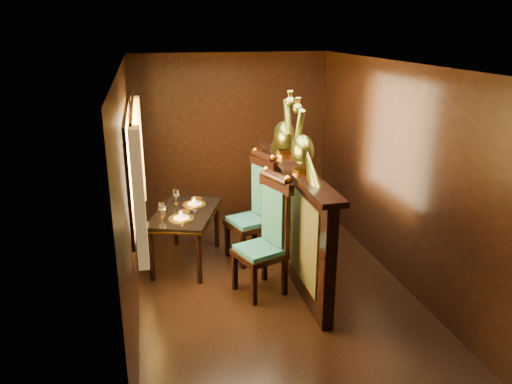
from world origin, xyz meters
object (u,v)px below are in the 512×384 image
dining_table (185,216)px  peacock_right (285,123)px  chair_right (258,203)px  peacock_left (303,137)px  chair_left (269,230)px

dining_table → peacock_right: size_ratio=1.64×
chair_right → peacock_right: bearing=-41.5°
chair_right → peacock_left: 1.34m
chair_right → peacock_left: peacock_left is taller
chair_right → peacock_left: size_ratio=1.79×
peacock_right → dining_table: bearing=172.9°
dining_table → peacock_right: (1.22, -0.15, 1.15)m
chair_left → peacock_right: 1.33m
chair_right → peacock_left: (0.30, -0.82, 1.02)m
chair_left → chair_right: (0.06, 0.86, 0.00)m
dining_table → chair_left: (0.86, -0.89, 0.10)m
dining_table → chair_left: 1.24m
dining_table → peacock_left: bearing=-15.0°
chair_left → peacock_right: bearing=43.4°
chair_left → chair_right: chair_right is taller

